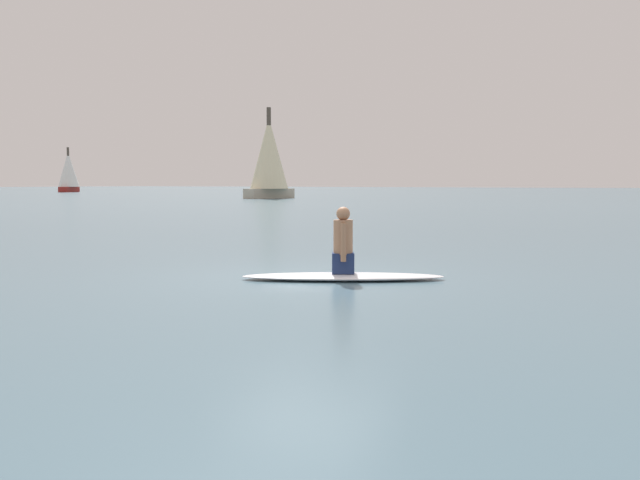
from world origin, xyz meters
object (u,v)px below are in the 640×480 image
at_px(surfboard, 343,277).
at_px(sailboat_distant, 69,171).
at_px(sailboat_far_left, 269,156).
at_px(person_paddler, 343,243).

relative_size(surfboard, sailboat_distant, 0.45).
bearing_deg(surfboard, sailboat_far_left, 95.93).
bearing_deg(surfboard, sailboat_distant, 112.70).
relative_size(person_paddler, sailboat_distant, 0.15).
xyz_separation_m(surfboard, sailboat_far_left, (-31.59, 45.14, 3.95)).
xyz_separation_m(surfboard, person_paddler, (0.00, -0.00, 0.52)).
xyz_separation_m(person_paddler, sailboat_far_left, (-31.59, 45.14, 3.43)).
bearing_deg(sailboat_distant, surfboard, 28.05).
distance_m(person_paddler, sailboat_far_left, 55.20).
relative_size(sailboat_far_left, sailboat_distant, 1.21).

